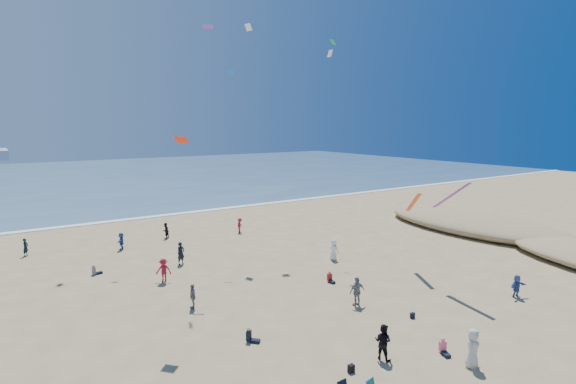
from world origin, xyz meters
TOP-DOWN VIEW (x-y plane):
  - ocean at (0.00, 95.00)m, footprint 220.00×100.00m
  - surf_line at (0.00, 45.00)m, footprint 220.00×1.20m
  - standing_flyers at (4.09, 15.07)m, footprint 34.26×38.72m
  - seated_group at (3.11, 9.37)m, footprint 15.26×29.61m
  - black_backpack at (2.61, 3.47)m, footprint 0.30×0.22m
  - navy_bag at (9.83, 5.93)m, footprint 0.28×0.18m
  - kites_aloft at (9.24, 13.61)m, footprint 41.47×43.40m

SIDE VIEW (x-z plane):
  - ocean at x=0.00m, z-range 0.00..0.06m
  - surf_line at x=0.00m, z-range 0.00..0.08m
  - navy_bag at x=9.83m, z-range 0.00..0.34m
  - black_backpack at x=2.61m, z-range 0.00..0.38m
  - seated_group at x=3.11m, z-range 0.00..0.84m
  - standing_flyers at x=4.09m, z-range -0.10..1.85m
  - kites_aloft at x=9.24m, z-range 0.01..29.13m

